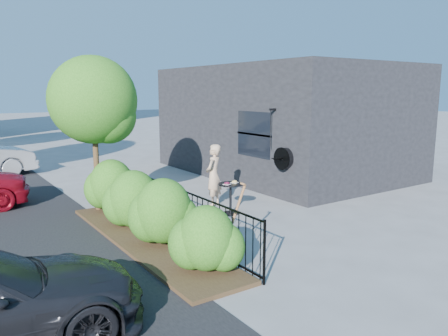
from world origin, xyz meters
TOP-DOWN VIEW (x-y plane):
  - ground at (0.00, 0.00)m, footprint 120.00×120.00m
  - shop_building at (5.50, 4.50)m, footprint 6.22×9.00m
  - fence at (-1.50, 0.00)m, footprint 0.05×6.05m
  - planting_bed at (-2.20, 0.00)m, footprint 1.30×6.00m
  - shrubs at (-2.10, 0.10)m, footprint 1.10×5.60m
  - patio_tree at (-2.24, 2.76)m, footprint 2.20×2.20m
  - cafe_table at (0.44, 0.71)m, footprint 0.63×0.63m
  - woman at (0.52, 1.63)m, footprint 0.74×0.69m
  - shovel at (-1.26, -1.76)m, footprint 0.56×0.19m

SIDE VIEW (x-z plane):
  - ground at x=0.00m, z-range 0.00..0.00m
  - planting_bed at x=-2.20m, z-range 0.00..0.08m
  - cafe_table at x=0.44m, z-range 0.13..0.98m
  - fence at x=-1.50m, z-range 0.01..1.11m
  - shovel at x=-1.26m, z-range -0.09..1.38m
  - shrubs at x=-2.10m, z-range 0.08..1.32m
  - woman at x=0.52m, z-range 0.00..1.70m
  - shop_building at x=5.50m, z-range 0.00..4.00m
  - patio_tree at x=-2.24m, z-range 0.79..4.73m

